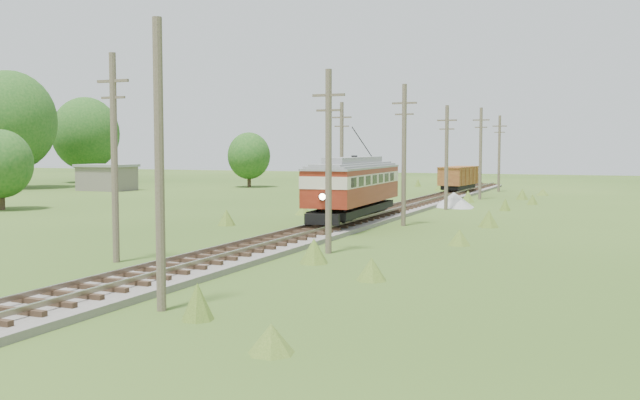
% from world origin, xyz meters
% --- Properties ---
extents(railbed_main, '(3.60, 96.00, 0.57)m').
position_xyz_m(railbed_main, '(0.00, 34.00, 0.19)').
color(railbed_main, '#605B54').
rests_on(railbed_main, ground).
extents(streetcar, '(3.64, 12.73, 5.77)m').
position_xyz_m(streetcar, '(0.00, 30.59, 2.67)').
color(streetcar, black).
rests_on(streetcar, ground).
extents(gondola, '(3.02, 7.60, 2.47)m').
position_xyz_m(gondola, '(0.00, 63.23, 1.89)').
color(gondola, black).
rests_on(gondola, ground).
extents(gravel_pile, '(3.50, 3.71, 1.27)m').
position_xyz_m(gravel_pile, '(3.19, 46.57, 0.59)').
color(gravel_pile, gray).
rests_on(gravel_pile, ground).
extents(utility_pole_r_1, '(0.30, 0.30, 8.80)m').
position_xyz_m(utility_pole_r_1, '(3.10, 5.00, 4.40)').
color(utility_pole_r_1, brown).
rests_on(utility_pole_r_1, ground).
extents(utility_pole_r_2, '(1.60, 0.30, 8.60)m').
position_xyz_m(utility_pole_r_2, '(3.30, 18.00, 4.42)').
color(utility_pole_r_2, brown).
rests_on(utility_pole_r_2, ground).
extents(utility_pole_r_3, '(1.60, 0.30, 9.00)m').
position_xyz_m(utility_pole_r_3, '(3.20, 31.00, 4.63)').
color(utility_pole_r_3, brown).
rests_on(utility_pole_r_3, ground).
extents(utility_pole_r_4, '(1.60, 0.30, 8.40)m').
position_xyz_m(utility_pole_r_4, '(3.00, 44.00, 4.32)').
color(utility_pole_r_4, brown).
rests_on(utility_pole_r_4, ground).
extents(utility_pole_r_5, '(1.60, 0.30, 8.90)m').
position_xyz_m(utility_pole_r_5, '(3.40, 57.00, 4.58)').
color(utility_pole_r_5, brown).
rests_on(utility_pole_r_5, ground).
extents(utility_pole_r_6, '(1.60, 0.30, 8.70)m').
position_xyz_m(utility_pole_r_6, '(3.20, 70.00, 4.47)').
color(utility_pole_r_6, brown).
rests_on(utility_pole_r_6, ground).
extents(utility_pole_l_a, '(1.60, 0.30, 9.00)m').
position_xyz_m(utility_pole_l_a, '(-4.20, 12.00, 4.63)').
color(utility_pole_l_a, brown).
rests_on(utility_pole_l_a, ground).
extents(utility_pole_l_b, '(1.60, 0.30, 8.60)m').
position_xyz_m(utility_pole_l_b, '(-4.50, 40.00, 4.42)').
color(utility_pole_l_b, brown).
rests_on(utility_pole_l_b, ground).
extents(tree_left_4, '(11.34, 11.34, 14.61)m').
position_xyz_m(tree_left_4, '(-54.00, 54.00, 8.37)').
color(tree_left_4, '#38281C').
rests_on(tree_left_4, ground).
extents(tree_left_5, '(9.66, 9.66, 12.44)m').
position_xyz_m(tree_left_5, '(-56.00, 70.00, 7.12)').
color(tree_left_5, '#38281C').
rests_on(tree_left_5, ground).
extents(tree_mid_a, '(5.46, 5.46, 7.03)m').
position_xyz_m(tree_mid_a, '(-28.00, 68.00, 4.02)').
color(tree_mid_a, '#38281C').
rests_on(tree_mid_a, ground).
extents(tree_mid_c, '(5.04, 5.04, 6.49)m').
position_xyz_m(tree_mid_c, '(-30.00, 30.00, 3.71)').
color(tree_mid_c, '#38281C').
rests_on(tree_mid_c, ground).
extents(shed, '(6.40, 4.40, 3.10)m').
position_xyz_m(shed, '(-40.00, 55.00, 1.57)').
color(shed, slate).
rests_on(shed, ground).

